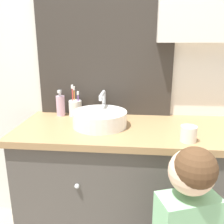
% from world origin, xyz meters
% --- Properties ---
extents(wall_back, '(3.20, 0.18, 2.50)m').
position_xyz_m(wall_back, '(0.01, 0.62, 1.27)').
color(wall_back, silver).
rests_on(wall_back, ground_plane).
extents(vanity_counter, '(1.38, 0.53, 0.79)m').
position_xyz_m(vanity_counter, '(0.00, 0.34, 0.40)').
color(vanity_counter, '#4C4742').
rests_on(vanity_counter, ground_plane).
extents(sink_basin, '(0.30, 0.35, 0.17)m').
position_xyz_m(sink_basin, '(-0.23, 0.35, 0.84)').
color(sink_basin, white).
rests_on(sink_basin, vanity_counter).
extents(toothbrush_holder, '(0.08, 0.08, 0.20)m').
position_xyz_m(toothbrush_holder, '(-0.41, 0.53, 0.85)').
color(toothbrush_holder, silver).
rests_on(toothbrush_holder, vanity_counter).
extents(soap_dispenser, '(0.05, 0.05, 0.17)m').
position_xyz_m(soap_dispenser, '(-0.51, 0.52, 0.86)').
color(soap_dispenser, '#CCA3BC').
rests_on(soap_dispenser, vanity_counter).
extents(drinking_cup, '(0.08, 0.08, 0.08)m').
position_xyz_m(drinking_cup, '(0.22, 0.17, 0.83)').
color(drinking_cup, silver).
rests_on(drinking_cup, vanity_counter).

